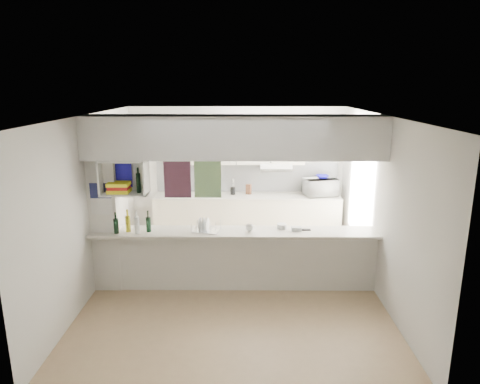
{
  "coord_description": "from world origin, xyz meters",
  "views": [
    {
      "loc": [
        0.13,
        -5.95,
        3.01
      ],
      "look_at": [
        0.08,
        0.5,
        1.38
      ],
      "focal_mm": 32.0,
      "sensor_mm": 36.0,
      "label": 1
    }
  ],
  "objects_px": {
    "dish_rack": "(206,226)",
    "microwave": "(320,187)",
    "bowl": "(322,177)",
    "wine_bottles": "(132,224)"
  },
  "relations": [
    {
      "from": "dish_rack",
      "to": "microwave",
      "type": "bearing_deg",
      "value": 57.07
    },
    {
      "from": "bowl",
      "to": "dish_rack",
      "type": "distance_m",
      "value": 2.97
    },
    {
      "from": "bowl",
      "to": "wine_bottles",
      "type": "distance_m",
      "value": 3.83
    },
    {
      "from": "microwave",
      "to": "dish_rack",
      "type": "xyz_separation_m",
      "value": [
        -2.04,
        -2.09,
        -0.09
      ]
    },
    {
      "from": "microwave",
      "to": "dish_rack",
      "type": "bearing_deg",
      "value": 32.98
    },
    {
      "from": "dish_rack",
      "to": "wine_bottles",
      "type": "distance_m",
      "value": 1.06
    },
    {
      "from": "microwave",
      "to": "dish_rack",
      "type": "distance_m",
      "value": 2.92
    },
    {
      "from": "bowl",
      "to": "dish_rack",
      "type": "height_order",
      "value": "bowl"
    },
    {
      "from": "microwave",
      "to": "bowl",
      "type": "bearing_deg",
      "value": -159.07
    },
    {
      "from": "dish_rack",
      "to": "wine_bottles",
      "type": "xyz_separation_m",
      "value": [
        -1.06,
        -0.08,
        0.04
      ]
    }
  ]
}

